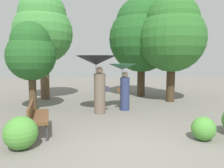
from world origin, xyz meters
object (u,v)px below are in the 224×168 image
(park_bench, at_px, (37,115))
(tree_near_right, at_px, (172,33))
(tree_mid_right, at_px, (142,34))
(tree_mid_left, at_px, (43,28))
(person_left, at_px, (97,69))
(person_right, at_px, (123,78))
(tree_near_left, at_px, (31,52))

(park_bench, height_order, tree_near_right, tree_near_right)
(tree_near_right, bearing_deg, tree_mid_right, 123.45)
(park_bench, bearing_deg, tree_mid_left, -1.32)
(tree_near_right, distance_m, tree_mid_left, 6.28)
(person_left, height_order, person_right, person_left)
(person_right, distance_m, park_bench, 3.78)
(person_right, xyz_separation_m, tree_near_right, (2.53, 1.54, 1.95))
(tree_mid_right, bearing_deg, tree_near_right, -56.55)
(person_right, distance_m, tree_mid_left, 5.09)
(person_left, xyz_separation_m, tree_near_right, (3.58, 1.98, 1.58))
(tree_near_left, xyz_separation_m, tree_near_right, (6.12, 1.23, 0.92))
(tree_near_left, bearing_deg, park_bench, -73.10)
(person_right, relative_size, tree_near_right, 0.37)
(tree_mid_left, distance_m, tree_mid_right, 5.11)
(tree_near_left, relative_size, tree_mid_right, 0.65)
(person_right, xyz_separation_m, park_bench, (-2.75, -2.47, -0.78))
(tree_near_right, bearing_deg, tree_near_left, -168.62)
(tree_near_left, xyz_separation_m, tree_mid_left, (-0.03, 2.42, 1.25))
(tree_mid_right, bearing_deg, person_right, -114.77)
(person_right, xyz_separation_m, tree_mid_left, (-3.63, 2.73, 2.29))
(tree_near_right, relative_size, tree_mid_right, 0.94)
(tree_near_right, relative_size, tree_mid_left, 0.94)
(park_bench, relative_size, tree_mid_left, 0.29)
(person_left, xyz_separation_m, person_right, (1.05, 0.44, -0.37))
(person_left, xyz_separation_m, tree_mid_right, (2.51, 3.60, 1.71))
(tree_mid_right, bearing_deg, tree_mid_left, -175.17)
(person_right, bearing_deg, tree_mid_right, -18.48)
(person_right, relative_size, tree_near_left, 0.53)
(tree_near_right, height_order, tree_mid_left, tree_mid_left)
(tree_mid_left, height_order, tree_mid_right, tree_mid_left)
(person_left, bearing_deg, tree_near_left, 79.97)
(tree_near_right, distance_m, tree_mid_right, 1.95)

